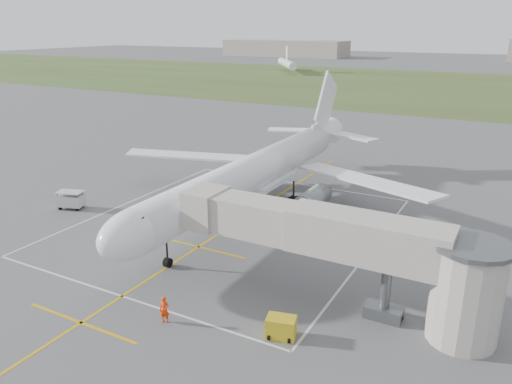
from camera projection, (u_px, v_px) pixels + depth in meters
The scene contains 10 objects.
ground at pixel (252, 213), 54.08m from camera, with size 700.00×700.00×0.00m, color #505052.
grass_strip at pixel (446, 88), 162.24m from camera, with size 700.00×120.00×0.02m, color #3A4D21.
apron_markings at pixel (223, 231), 49.24m from camera, with size 28.20×60.00×0.01m.
airliner at pixel (255, 172), 53.31m from camera, with size 38.93×46.75×13.52m.
jet_bridge at pixel (356, 249), 34.19m from camera, with size 23.40×5.00×7.20m.
gpu_unit at pixel (281, 327), 32.36m from camera, with size 2.14×1.72×1.43m.
baggage_cart at pixel (71, 200), 55.10m from camera, with size 3.19×2.47×1.96m.
ramp_worker_nose at pixel (164, 310), 33.90m from camera, with size 0.70×0.46×1.92m, color #F73407.
ramp_worker_wing at pixel (221, 192), 57.85m from camera, with size 0.95×0.74×1.96m, color #D85506.
distant_hangars at pixel (456, 52), 280.41m from camera, with size 345.00×49.00×12.00m.
Camera 1 is at (24.66, -44.13, 19.34)m, focal length 35.00 mm.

